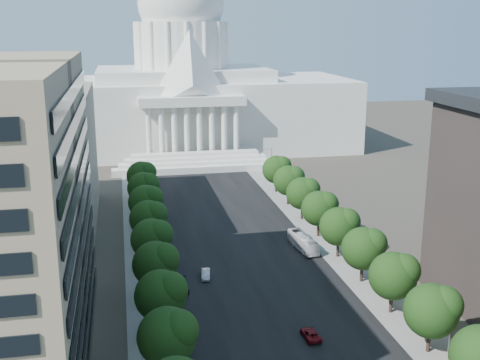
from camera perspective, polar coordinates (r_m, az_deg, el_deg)
road_asphalt at (r=132.01m, az=-0.89°, el=-4.97°), size 30.00×260.00×0.01m
sidewalk_left at (r=130.16m, az=-9.18°, el=-5.45°), size 8.00×260.00×0.02m
sidewalk_right at (r=136.50m, az=7.01°, el=-4.41°), size 8.00×260.00×0.02m
capitol at (r=219.76m, az=-5.42°, el=8.19°), size 120.00×56.00×73.00m
office_block_left_far at (r=137.99m, az=-21.72°, el=1.33°), size 38.00×52.00×30.00m
tree_l_c at (r=78.06m, az=-6.67°, el=-14.40°), size 7.79×7.60×9.97m
tree_l_d at (r=88.74m, az=-7.33°, el=-10.69°), size 7.79×7.60×9.97m
tree_l_e at (r=99.71m, az=-7.83°, el=-7.78°), size 7.79×7.60×9.97m
tree_l_f at (r=110.91m, az=-8.23°, el=-5.45°), size 7.79×7.60×9.97m
tree_l_g at (r=122.25m, az=-8.55°, el=-3.56°), size 7.79×7.60×9.97m
tree_l_h at (r=133.71m, az=-8.82°, el=-1.98°), size 7.79×7.60×9.97m
tree_l_i at (r=145.26m, az=-9.04°, el=-0.66°), size 7.79×7.60×9.97m
tree_l_j at (r=156.87m, az=-9.23°, el=0.47°), size 7.79×7.60×9.97m
tree_r_c at (r=87.86m, az=17.95°, el=-11.59°), size 7.79×7.60×9.97m
tree_r_d at (r=97.47m, az=14.53°, el=-8.67°), size 7.79×7.60×9.97m
tree_r_e at (r=107.57m, az=11.79°, el=-6.26°), size 7.79×7.60×9.97m
tree_r_f at (r=118.01m, az=9.54°, el=-4.26°), size 7.79×7.60×9.97m
tree_r_g at (r=128.73m, az=7.67°, el=-2.59°), size 7.79×7.60×9.97m
tree_r_h at (r=139.66m, az=6.09°, el=-1.17°), size 7.79×7.60×9.97m
tree_r_i at (r=150.75m, az=4.75°, el=0.04°), size 7.79×7.60×9.97m
tree_r_j at (r=161.98m, az=3.59°, el=1.08°), size 7.79×7.60×9.97m
streetlight_b at (r=88.25m, az=19.08°, el=-12.02°), size 2.61×0.44×9.00m
streetlight_c at (r=108.55m, az=12.50°, el=-6.46°), size 2.61×0.44×9.00m
streetlight_d at (r=130.50m, az=8.14°, el=-2.66°), size 2.61×0.44×9.00m
streetlight_e at (r=153.38m, az=5.08°, el=0.04°), size 2.61×0.44×9.00m
streetlight_f at (r=176.83m, az=2.83°, el=2.03°), size 2.61×0.44×9.00m
car_silver at (r=109.12m, az=-3.27°, el=-8.91°), size 2.08×4.49×1.42m
car_red at (r=90.32m, az=6.71°, el=-14.33°), size 2.30×4.71×1.29m
car_dark_b at (r=104.74m, az=-5.52°, el=-9.97°), size 2.19×5.26×1.52m
city_bus at (r=122.52m, az=5.99°, el=-5.87°), size 3.67×11.12×3.04m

